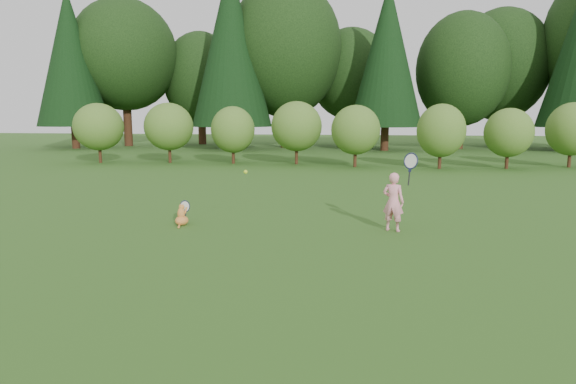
# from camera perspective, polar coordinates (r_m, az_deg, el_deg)

# --- Properties ---
(ground) EXTENTS (100.00, 100.00, 0.00)m
(ground) POSITION_cam_1_polar(r_m,az_deg,el_deg) (8.59, -2.12, -5.41)
(ground) COLOR #234E16
(ground) RESTS_ON ground
(shrub_row) EXTENTS (28.00, 3.00, 2.80)m
(shrub_row) POSITION_cam_1_polar(r_m,az_deg,el_deg) (21.24, 4.40, 6.93)
(shrub_row) COLOR #497223
(shrub_row) RESTS_ON ground
(woodland_backdrop) EXTENTS (48.00, 10.00, 15.00)m
(woodland_backdrop) POSITION_cam_1_polar(r_m,az_deg,el_deg) (31.67, 5.94, 18.63)
(woodland_backdrop) COLOR black
(woodland_backdrop) RESTS_ON ground
(child) EXTENTS (0.66, 0.46, 1.65)m
(child) POSITION_cam_1_polar(r_m,az_deg,el_deg) (9.17, 12.44, -0.99)
(child) COLOR pink
(child) RESTS_ON ground
(cat) EXTENTS (0.33, 0.58, 0.58)m
(cat) POSITION_cam_1_polar(r_m,az_deg,el_deg) (9.76, -12.49, -2.55)
(cat) COLOR orange
(cat) RESTS_ON ground
(tennis_ball) EXTENTS (0.07, 0.07, 0.07)m
(tennis_ball) POSITION_cam_1_polar(r_m,az_deg,el_deg) (8.99, -5.05, 2.38)
(tennis_ball) COLOR #B5CA17
(tennis_ball) RESTS_ON ground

